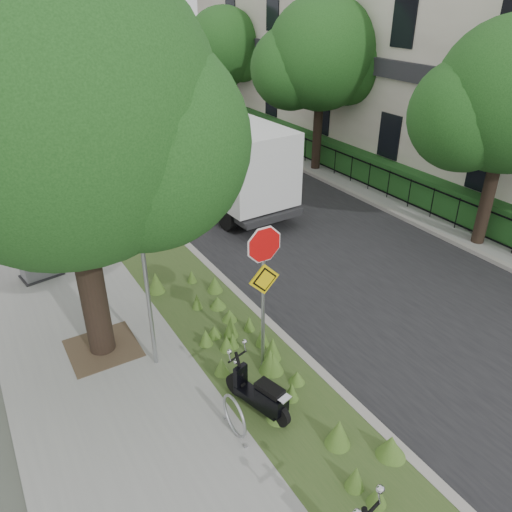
{
  "coord_description": "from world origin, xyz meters",
  "views": [
    {
      "loc": [
        -5.51,
        -5.98,
        6.86
      ],
      "look_at": [
        -0.25,
        2.77,
        1.3
      ],
      "focal_mm": 35.0,
      "sensor_mm": 36.0,
      "label": 1
    }
  ],
  "objects_px": {
    "sign_assembly": "(264,271)",
    "utility_cabinet": "(37,254)",
    "box_truck": "(229,161)",
    "scooter_far": "(264,399)"
  },
  "relations": [
    {
      "from": "box_truck",
      "to": "utility_cabinet",
      "type": "bearing_deg",
      "value": -164.84
    },
    {
      "from": "scooter_far",
      "to": "utility_cabinet",
      "type": "distance_m",
      "value": 7.52
    },
    {
      "from": "scooter_far",
      "to": "utility_cabinet",
      "type": "xyz_separation_m",
      "value": [
        -2.48,
        7.1,
        0.29
      ]
    },
    {
      "from": "scooter_far",
      "to": "utility_cabinet",
      "type": "relative_size",
      "value": 1.11
    },
    {
      "from": "box_truck",
      "to": "sign_assembly",
      "type": "bearing_deg",
      "value": -113.86
    },
    {
      "from": "sign_assembly",
      "to": "scooter_far",
      "type": "xyz_separation_m",
      "value": [
        -0.65,
        -1.07,
        -1.86
      ]
    },
    {
      "from": "utility_cabinet",
      "to": "sign_assembly",
      "type": "bearing_deg",
      "value": -62.54
    },
    {
      "from": "sign_assembly",
      "to": "box_truck",
      "type": "xyz_separation_m",
      "value": [
        3.45,
        7.81,
        -0.66
      ]
    },
    {
      "from": "scooter_far",
      "to": "box_truck",
      "type": "bearing_deg",
      "value": 65.2
    },
    {
      "from": "sign_assembly",
      "to": "utility_cabinet",
      "type": "relative_size",
      "value": 2.42
    }
  ]
}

